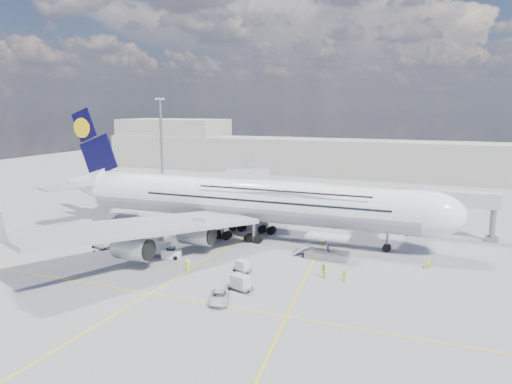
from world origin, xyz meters
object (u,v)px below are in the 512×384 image
at_px(light_mast, 161,143).
at_px(crew_wing, 147,233).
at_px(dolly_nose_near, 242,266).
at_px(crew_van, 344,275).
at_px(catering_truck_outer, 245,191).
at_px(cone_wing_right_inner, 188,262).
at_px(crew_nose, 429,264).
at_px(cone_wing_left_outer, 217,202).
at_px(dolly_row_b, 162,249).
at_px(crew_loader, 323,271).
at_px(baggage_tug, 171,254).
at_px(dolly_back, 86,225).
at_px(cargo_loader, 326,250).
at_px(cone_tail, 117,217).
at_px(cone_wing_left_inner, 239,213).
at_px(service_van, 219,297).
at_px(crew_tug, 188,266).
at_px(cone_nose, 424,267).
at_px(dolly_nose_far, 240,282).
at_px(dolly_row_c, 155,242).
at_px(catering_truck_inner, 258,205).
at_px(airliner, 246,199).
at_px(cone_wing_right_outer, 94,251).
at_px(jet_bridge, 425,200).

height_order(light_mast, crew_wing, light_mast).
height_order(dolly_nose_near, crew_van, dolly_nose_near).
bearing_deg(catering_truck_outer, cone_wing_right_inner, -62.65).
xyz_separation_m(crew_nose, cone_wing_left_outer, (-50.92, 33.64, -0.64)).
distance_m(dolly_row_b, crew_loader, 26.09).
height_order(baggage_tug, cone_wing_right_inner, baggage_tug).
xyz_separation_m(dolly_row_b, dolly_back, (-22.02, 7.93, 0.01)).
height_order(cargo_loader, cone_tail, cargo_loader).
distance_m(cone_wing_left_inner, cone_wing_left_outer, 14.25).
relative_size(cone_wing_left_inner, cone_wing_right_inner, 1.01).
bearing_deg(service_van, cone_wing_left_inner, 90.25).
relative_size(service_van, crew_loader, 2.37).
relative_size(crew_tug, cone_nose, 3.97).
bearing_deg(dolly_nose_far, dolly_row_c, 168.89).
bearing_deg(cone_wing_left_outer, cone_nose, -33.24).
relative_size(light_mast, crew_van, 15.91).
bearing_deg(catering_truck_inner, airliner, -60.77).
bearing_deg(dolly_nose_far, catering_truck_outer, 131.98).
bearing_deg(dolly_nose_far, airliner, 130.60).
bearing_deg(crew_van, cone_wing_right_outer, 66.99).
bearing_deg(airliner, cone_wing_left_outer, 126.07).
height_order(dolly_nose_far, cone_wing_left_outer, dolly_nose_far).
bearing_deg(catering_truck_outer, catering_truck_inner, -44.57).
bearing_deg(crew_wing, crew_van, -88.50).
height_order(dolly_nose_near, cone_wing_left_outer, dolly_nose_near).
xyz_separation_m(crew_wing, cone_wing_right_inner, (14.19, -9.92, -0.58)).
distance_m(dolly_back, cone_wing_right_outer, 15.02).
height_order(service_van, cone_tail, service_van).
bearing_deg(jet_bridge, crew_wing, -157.64).
bearing_deg(crew_tug, cone_wing_right_inner, 110.23).
distance_m(dolly_nose_near, catering_truck_inner, 38.84).
distance_m(cone_wing_right_inner, cone_tail, 36.08).
bearing_deg(dolly_nose_near, cone_wing_left_outer, 142.89).
bearing_deg(crew_tug, cone_wing_right_outer, 161.44).
distance_m(dolly_nose_far, crew_loader, 12.06).
height_order(cargo_loader, dolly_nose_near, cargo_loader).
bearing_deg(cone_nose, dolly_nose_near, -154.20).
bearing_deg(dolly_back, crew_wing, -25.65).
xyz_separation_m(jet_bridge, crew_van, (-8.14, -27.12, -6.05)).
bearing_deg(service_van, dolly_back, 129.64).
xyz_separation_m(dolly_row_b, cone_nose, (38.53, 9.31, -0.89)).
distance_m(light_mast, cone_nose, 83.34).
bearing_deg(service_van, dolly_nose_near, 78.60).
relative_size(catering_truck_outer, crew_tug, 3.60).
bearing_deg(jet_bridge, crew_van, -106.72).
bearing_deg(cargo_loader, cone_wing_left_outer, 136.84).
xyz_separation_m(dolly_nose_far, catering_truck_inner, (-15.20, 43.46, 0.89)).
relative_size(dolly_back, dolly_nose_near, 1.31).
distance_m(catering_truck_outer, cone_wing_left_outer, 9.25).
height_order(airliner, jet_bridge, airliner).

